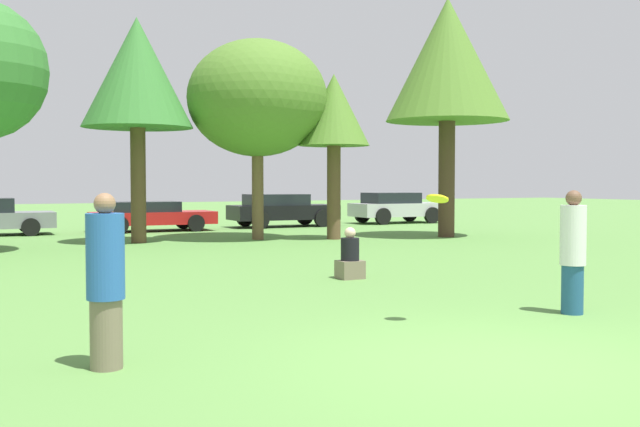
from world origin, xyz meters
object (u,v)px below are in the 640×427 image
at_px(person_catcher, 573,252).
at_px(parked_car_red, 151,215).
at_px(tree_4, 257,99).
at_px(parked_car_silver, 395,207).
at_px(tree_3, 137,75).
at_px(tree_5, 334,114).
at_px(tree_6, 447,61).
at_px(parked_car_black, 282,209).
at_px(person_thrower, 106,281).
at_px(frisbee, 437,199).
at_px(bystander_sitting, 350,258).

distance_m(person_catcher, parked_car_red, 19.36).
distance_m(tree_4, parked_car_red, 6.91).
bearing_deg(parked_car_red, parked_car_silver, 3.61).
bearing_deg(tree_3, tree_5, -14.23).
bearing_deg(person_catcher, parked_car_red, -88.20).
xyz_separation_m(tree_6, parked_car_silver, (3.04, 7.62, -5.02)).
distance_m(tree_6, parked_car_black, 9.35).
distance_m(person_catcher, tree_6, 14.90).
bearing_deg(tree_6, tree_5, 167.85).
height_order(tree_3, tree_6, tree_6).
bearing_deg(parked_car_silver, parked_car_red, -176.39).
bearing_deg(parked_car_silver, person_thrower, -128.05).
bearing_deg(tree_5, person_catcher, -104.65).
height_order(tree_3, parked_car_silver, tree_3).
bearing_deg(frisbee, tree_4, 76.44).
bearing_deg(tree_3, tree_4, -7.39).
relative_size(person_catcher, bystander_sitting, 1.75).
xyz_separation_m(bystander_sitting, tree_3, (-1.53, 9.88, 4.57)).
bearing_deg(tree_3, parked_car_black, 36.51).
bearing_deg(parked_car_silver, tree_6, -110.21).
height_order(person_thrower, person_catcher, person_thrower).
bearing_deg(parked_car_black, tree_3, -141.96).
xyz_separation_m(person_catcher, tree_3, (-2.40, 14.40, 4.11)).
bearing_deg(person_thrower, parked_car_red, 73.95).
height_order(person_catcher, bystander_sitting, person_catcher).
relative_size(tree_3, parked_car_silver, 1.63).
xyz_separation_m(bystander_sitting, parked_car_black, (5.49, 15.07, 0.33)).
bearing_deg(person_catcher, frisbee, -6.86).
relative_size(person_catcher, tree_3, 0.25).
bearing_deg(bystander_sitting, tree_5, 63.20).
distance_m(person_thrower, tree_5, 16.42).
bearing_deg(tree_5, frisbee, -113.30).
height_order(tree_3, parked_car_black, tree_3).
distance_m(bystander_sitting, tree_4, 10.44).
relative_size(frisbee, tree_5, 0.06).
bearing_deg(person_thrower, parked_car_silver, 49.92).
bearing_deg(frisbee, bystander_sitting, 74.13).
distance_m(person_thrower, parked_car_silver, 25.69).
distance_m(tree_6, parked_car_red, 11.90).
xyz_separation_m(tree_3, parked_car_red, (1.62, 4.95, -4.36)).
xyz_separation_m(tree_5, parked_car_red, (-4.16, 6.41, -3.35)).
distance_m(person_catcher, bystander_sitting, 4.63).
xyz_separation_m(tree_4, tree_6, (5.94, -1.81, 1.34)).
bearing_deg(parked_car_black, frisbee, -107.57).
bearing_deg(bystander_sitting, parked_car_black, 69.99).
bearing_deg(person_catcher, parked_car_black, -103.76).
height_order(bystander_sitting, tree_5, tree_5).
distance_m(tree_5, parked_car_red, 8.34).
bearing_deg(parked_car_red, parked_car_black, 4.14).
xyz_separation_m(person_thrower, tree_5, (9.56, 12.99, 3.10)).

